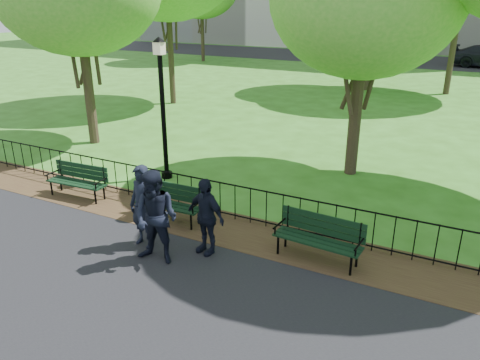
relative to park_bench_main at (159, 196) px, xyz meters
The scene contains 14 objects.
ground 1.69m from the park_bench_main, 50.64° to the right, with size 120.00×120.00×0.00m, color #2F5D18.
asphalt_path 4.77m from the park_bench_main, 77.73° to the right, with size 60.00×9.20×0.01m, color black.
dirt_strip 1.19m from the park_bench_main, 15.20° to the left, with size 60.00×1.60×0.01m, color #311E14.
far_street 33.79m from the park_bench_main, 88.29° to the left, with size 70.00×9.00×0.01m, color black.
iron_fence 1.27m from the park_bench_main, 37.55° to the left, with size 24.06×0.06×1.00m.
park_bench_main is the anchor object (origin of this frame).
park_bench_left_a 2.68m from the park_bench_main, behind, with size 1.70×0.62×0.95m.
park_bench_right_a 3.91m from the park_bench_main, ahead, with size 1.79×0.66×1.00m.
lamppost 3.17m from the park_bench_main, 122.35° to the left, with size 0.36×0.36×3.95m.
person_left 1.29m from the park_bench_main, 67.53° to the right, with size 0.64×0.42×1.77m, color black.
person_mid 1.96m from the park_bench_main, 54.17° to the right, with size 0.92×0.48×1.89m, color black.
person_right 1.97m from the park_bench_main, 24.56° to the right, with size 0.94×0.39×1.61m, color black.
taxi 32.67m from the park_bench_main, 96.53° to the left, with size 1.67×4.15×1.41m, color yellow.
sedan_silver 31.74m from the park_bench_main, 91.42° to the left, with size 1.54×4.42×1.46m, color #ACAFB4.
Camera 1 is at (5.29, -6.78, 4.91)m, focal length 35.00 mm.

